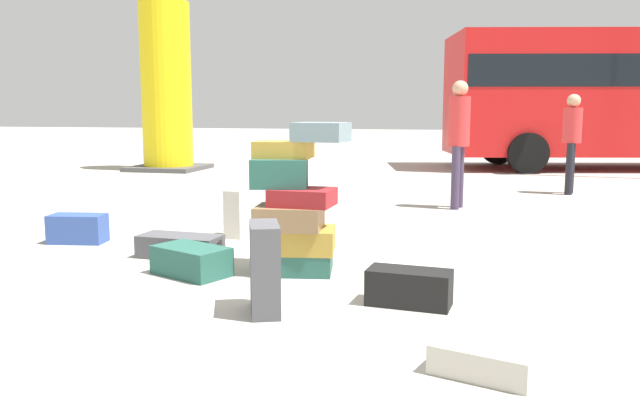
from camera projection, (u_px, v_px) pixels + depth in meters
The scene contains 13 objects.
ground_plane at pixel (310, 271), 5.54m from camera, with size 80.00×80.00×0.00m, color #ADA89E.
suitcase_tower at pixel (294, 209), 5.46m from camera, with size 0.86×0.62×1.29m.
suitcase_black_left_side at pixel (409, 287), 4.56m from camera, with size 0.59×0.28×0.26m, color black.
suitcase_charcoal_upright_blue at pixel (265, 268), 4.37m from camera, with size 0.19×0.42×0.63m, color #4C4C51.
suitcase_cream_behind_tower at pixel (237, 213), 7.00m from camera, with size 0.20×0.30×0.53m, color beige.
suitcase_cream_white_trunk at pixel (484, 360), 3.37m from camera, with size 0.53×0.31×0.16m, color beige.
suitcase_teal_foreground_far at pixel (191, 261), 5.40m from camera, with size 0.64×0.38×0.25m, color #26594C.
suitcase_navy_right_side at pixel (78, 229), 6.71m from camera, with size 0.57×0.29×0.30m, color #334F99.
suitcase_charcoal_foreground_near at pixel (180, 246), 6.04m from camera, with size 0.78×0.35×0.22m, color #4C4C51.
person_bearded_onlooker at pixel (572, 135), 10.48m from camera, with size 0.30×0.33×1.65m.
person_tourist_with_camera at pixel (459, 133), 8.93m from camera, with size 0.30×0.33×1.80m.
yellow_dummy_statue at pixel (166, 79), 14.59m from camera, with size 1.60×1.60×4.70m.
parked_bus at pixel (629, 91), 14.95m from camera, with size 8.62×4.19×3.15m.
Camera 1 is at (1.31, -5.23, 1.40)m, focal length 35.67 mm.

